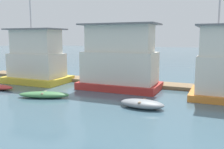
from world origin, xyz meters
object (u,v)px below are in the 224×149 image
at_px(houseboat_yellow, 37,59).
at_px(dinghy_green, 44,95).
at_px(dinghy_grey, 142,104).
at_px(houseboat_red, 120,60).

xyz_separation_m(houseboat_yellow, dinghy_green, (4.79, -5.02, -2.06)).
distance_m(houseboat_yellow, dinghy_grey, 13.24).
bearing_deg(houseboat_yellow, dinghy_green, -46.35).
relative_size(houseboat_yellow, dinghy_grey, 3.02).
distance_m(dinghy_green, dinghy_grey, 7.41).
bearing_deg(dinghy_grey, houseboat_red, 125.27).
height_order(dinghy_green, dinghy_grey, dinghy_grey).
relative_size(houseboat_red, dinghy_green, 1.76).
bearing_deg(dinghy_grey, houseboat_yellow, 158.69).
bearing_deg(houseboat_red, dinghy_grey, -54.73).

